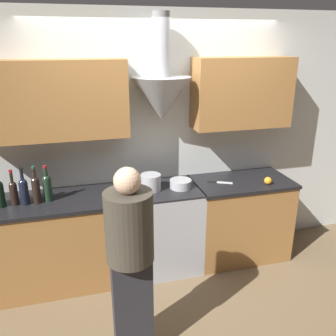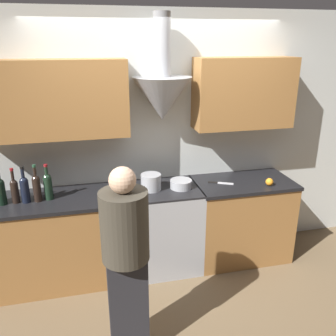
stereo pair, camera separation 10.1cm
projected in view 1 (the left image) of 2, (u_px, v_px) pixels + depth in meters
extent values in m
plane|color=brown|center=(173.00, 282.00, 3.60)|extent=(12.00, 12.00, 0.00)
cube|color=silver|center=(157.00, 141.00, 3.74)|extent=(8.40, 0.06, 2.60)
cone|color=#A8AAAF|center=(161.00, 99.00, 3.41)|extent=(0.57, 0.57, 0.41)
cylinder|color=#A8AAAF|center=(161.00, 45.00, 3.25)|extent=(0.16, 0.16, 0.57)
cube|color=#9E6B38|center=(50.00, 100.00, 3.16)|extent=(1.37, 0.32, 0.70)
cube|color=#9E6B38|center=(242.00, 93.00, 3.61)|extent=(1.02, 0.32, 0.70)
cube|color=#9E6B38|center=(65.00, 242.00, 3.49)|extent=(1.37, 0.60, 0.87)
cube|color=black|center=(61.00, 201.00, 3.34)|extent=(1.39, 0.62, 0.03)
cube|color=#9E6B38|center=(239.00, 219.00, 3.94)|extent=(1.02, 0.60, 0.87)
cube|color=black|center=(242.00, 182.00, 3.79)|extent=(1.04, 0.62, 0.03)
cube|color=#A8AAAF|center=(166.00, 228.00, 3.73)|extent=(0.67, 0.60, 0.88)
cube|color=black|center=(173.00, 246.00, 3.48)|extent=(0.47, 0.01, 0.40)
cube|color=black|center=(165.00, 189.00, 3.58)|extent=(0.67, 0.60, 0.02)
cube|color=#A8AAAF|center=(159.00, 185.00, 3.85)|extent=(0.67, 0.06, 0.10)
cylinder|color=black|center=(0.00, 196.00, 3.15)|extent=(0.08, 0.08, 0.21)
cylinder|color=black|center=(14.00, 195.00, 3.19)|extent=(0.07, 0.07, 0.19)
sphere|color=black|center=(13.00, 185.00, 3.16)|extent=(0.07, 0.07, 0.07)
cylinder|color=black|center=(11.00, 178.00, 3.13)|extent=(0.03, 0.03, 0.11)
cylinder|color=maroon|center=(10.00, 171.00, 3.11)|extent=(0.03, 0.03, 0.02)
cylinder|color=black|center=(24.00, 194.00, 3.20)|extent=(0.08, 0.08, 0.21)
sphere|color=black|center=(23.00, 183.00, 3.16)|extent=(0.07, 0.07, 0.07)
cylinder|color=black|center=(22.00, 176.00, 3.14)|extent=(0.03, 0.03, 0.10)
cylinder|color=black|center=(21.00, 169.00, 3.12)|extent=(0.03, 0.03, 0.02)
cylinder|color=black|center=(36.00, 192.00, 3.22)|extent=(0.07, 0.07, 0.22)
sphere|color=black|center=(35.00, 181.00, 3.18)|extent=(0.07, 0.07, 0.07)
cylinder|color=black|center=(34.00, 174.00, 3.16)|extent=(0.03, 0.03, 0.10)
cylinder|color=#234C33|center=(33.00, 167.00, 3.14)|extent=(0.03, 0.03, 0.02)
cylinder|color=black|center=(48.00, 190.00, 3.26)|extent=(0.08, 0.08, 0.21)
sphere|color=black|center=(46.00, 179.00, 3.23)|extent=(0.08, 0.08, 0.08)
cylinder|color=black|center=(46.00, 173.00, 3.21)|extent=(0.03, 0.03, 0.09)
cylinder|color=maroon|center=(45.00, 167.00, 3.19)|extent=(0.03, 0.03, 0.02)
cylinder|color=#A8AAAF|center=(151.00, 182.00, 3.51)|extent=(0.20, 0.20, 0.16)
cylinder|color=#A8AAAF|center=(181.00, 184.00, 3.57)|extent=(0.22, 0.22, 0.08)
sphere|color=orange|center=(268.00, 181.00, 3.66)|extent=(0.08, 0.08, 0.08)
cube|color=silver|center=(225.00, 183.00, 3.70)|extent=(0.16, 0.10, 0.01)
cube|color=black|center=(212.00, 182.00, 3.72)|extent=(0.10, 0.06, 0.01)
cube|color=#28282D|center=(132.00, 306.00, 2.67)|extent=(0.29, 0.19, 0.84)
cylinder|color=#3D382D|center=(129.00, 227.00, 2.44)|extent=(0.34, 0.34, 0.51)
sphere|color=#E0B28E|center=(127.00, 181.00, 2.33)|extent=(0.18, 0.18, 0.18)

